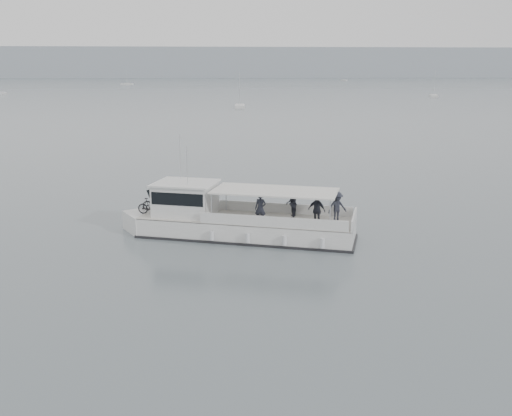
{
  "coord_description": "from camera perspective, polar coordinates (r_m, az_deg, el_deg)",
  "views": [
    {
      "loc": [
        -6.47,
        -26.06,
        8.82
      ],
      "look_at": [
        -4.24,
        3.26,
        1.6
      ],
      "focal_mm": 40.0,
      "sensor_mm": 36.0,
      "label": 1
    }
  ],
  "objects": [
    {
      "name": "headland",
      "position": [
        586.12,
        -3.83,
        14.28
      ],
      "size": [
        1400.0,
        90.0,
        28.0
      ],
      "primitive_type": "cube",
      "color": "#939EA8",
      "rests_on": "ground"
    },
    {
      "name": "ground",
      "position": [
        28.26,
        9.14,
        -4.57
      ],
      "size": [
        1400.0,
        1400.0,
        0.0
      ],
      "primitive_type": "plane",
      "color": "#515A5F",
      "rests_on": "ground"
    },
    {
      "name": "moored_fleet",
      "position": [
        254.18,
        -6.61,
        11.8
      ],
      "size": [
        464.67,
        294.89,
        10.4
      ],
      "color": "white",
      "rests_on": "ground"
    },
    {
      "name": "tour_boat",
      "position": [
        30.72,
        -2.99,
        -1.17
      ],
      "size": [
        12.9,
        6.54,
        5.46
      ],
      "rotation": [
        0.0,
        0.0,
        -0.31
      ],
      "color": "white",
      "rests_on": "ground"
    }
  ]
}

